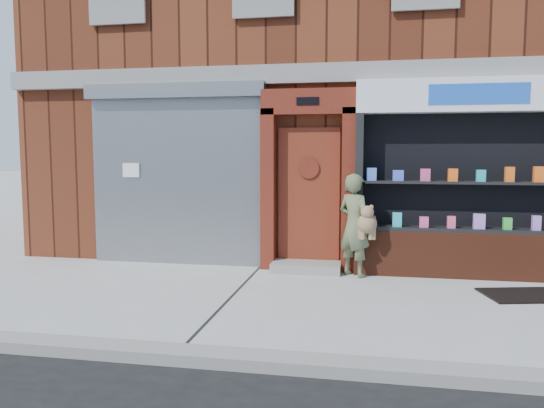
# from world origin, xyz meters

# --- Properties ---
(ground) EXTENTS (80.00, 80.00, 0.00)m
(ground) POSITION_xyz_m (0.00, 0.00, 0.00)
(ground) COLOR #9E9E99
(ground) RESTS_ON ground
(curb) EXTENTS (60.00, 0.30, 0.12)m
(curb) POSITION_xyz_m (0.00, -2.15, 0.06)
(curb) COLOR gray
(curb) RESTS_ON ground
(building) EXTENTS (12.00, 8.16, 8.00)m
(building) POSITION_xyz_m (-0.00, 5.99, 4.00)
(building) COLOR #4D1F11
(building) RESTS_ON ground
(shutter_bay) EXTENTS (3.10, 0.30, 3.04)m
(shutter_bay) POSITION_xyz_m (-3.00, 1.93, 1.72)
(shutter_bay) COLOR gray
(shutter_bay) RESTS_ON ground
(red_door_bay) EXTENTS (1.52, 0.58, 2.90)m
(red_door_bay) POSITION_xyz_m (-0.75, 1.86, 1.46)
(red_door_bay) COLOR #4D160D
(red_door_bay) RESTS_ON ground
(pharmacy_bay) EXTENTS (3.50, 0.41, 3.00)m
(pharmacy_bay) POSITION_xyz_m (1.75, 1.81, 1.37)
(pharmacy_bay) COLOR #5C2715
(pharmacy_bay) RESTS_ON ground
(woman) EXTENTS (0.69, 0.66, 1.58)m
(woman) POSITION_xyz_m (0.03, 1.54, 0.80)
(woman) COLOR #5E6945
(woman) RESTS_ON ground
(doormat) EXTENTS (1.19, 0.96, 0.03)m
(doormat) POSITION_xyz_m (2.28, 0.79, 0.01)
(doormat) COLOR black
(doormat) RESTS_ON ground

